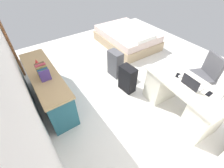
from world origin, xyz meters
The scene contains 16 objects.
ground_plane centered at (0.00, 0.00, 0.00)m, with size 5.91×5.91×0.00m, color silver.
wall_back centered at (0.00, 2.12, 1.33)m, with size 4.91×0.10×2.66m, color white.
door_wooden centered at (1.91, 2.04, 1.02)m, with size 0.88×0.05×2.04m, color brown.
desk centered at (-1.43, -0.18, 0.38)m, with size 1.50×0.80×0.73m.
office_chair centered at (-1.34, -0.94, 0.42)m, with size 0.61×0.61×0.94m.
credenza centered at (0.25, 1.74, 0.37)m, with size 1.80×0.48×0.74m.
bed centered at (1.27, -1.10, 0.24)m, with size 1.93×1.44×0.58m.
suitcase_black centered at (-0.38, 0.23, 0.30)m, with size 0.36×0.22×0.60m, color black.
suitcase_spare_grey centered at (0.20, 0.13, 0.32)m, with size 0.36×0.22×0.65m, color #4C4C51.
laptop centered at (-1.51, -0.17, 0.78)m, with size 0.33×0.25×0.21m.
computer_mouse centered at (-1.25, -0.24, 0.75)m, with size 0.06×0.10×0.03m, color white.
cell_phone_near_laptop centered at (-1.78, -0.25, 0.74)m, with size 0.07×0.14×0.01m, color black.
cell_phone_by_mouse centered at (-1.20, -0.23, 0.74)m, with size 0.07×0.14×0.01m, color black.
desk_lamp centered at (-1.94, -0.13, 0.99)m, with size 0.16×0.11×0.34m.
book_row centered at (0.12, 1.74, 0.84)m, with size 0.28×0.17×0.24m.
figurine_small centered at (0.59, 1.74, 0.80)m, with size 0.08×0.08×0.11m, color red.
Camera 1 is at (-2.31, 1.97, 2.49)m, focal length 24.93 mm.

